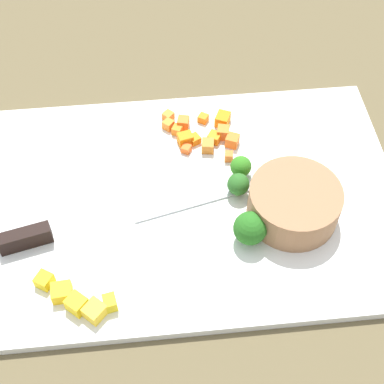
# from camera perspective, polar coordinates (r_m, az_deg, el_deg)

# --- Properties ---
(ground_plane) EXTENTS (4.00, 4.00, 0.00)m
(ground_plane) POSITION_cam_1_polar(r_m,az_deg,el_deg) (0.69, 0.00, -1.09)
(ground_plane) COLOR brown
(cutting_board) EXTENTS (0.51, 0.35, 0.01)m
(cutting_board) POSITION_cam_1_polar(r_m,az_deg,el_deg) (0.69, 0.00, -0.80)
(cutting_board) COLOR white
(cutting_board) RESTS_ON ground_plane
(prep_bowl) EXTENTS (0.11, 0.11, 0.04)m
(prep_bowl) POSITION_cam_1_polar(r_m,az_deg,el_deg) (0.66, 10.35, -1.14)
(prep_bowl) COLOR #986C48
(prep_bowl) RESTS_ON cutting_board
(chef_knife) EXTENTS (0.34, 0.10, 0.02)m
(chef_knife) POSITION_cam_1_polar(r_m,az_deg,el_deg) (0.66, -10.10, -2.97)
(chef_knife) COLOR silver
(chef_knife) RESTS_ON cutting_board
(carrot_dice_0) EXTENTS (0.02, 0.02, 0.02)m
(carrot_dice_0) POSITION_cam_1_polar(r_m,az_deg,el_deg) (0.75, -1.22, 7.02)
(carrot_dice_0) COLOR orange
(carrot_dice_0) RESTS_ON cutting_board
(carrot_dice_1) EXTENTS (0.02, 0.02, 0.01)m
(carrot_dice_1) POSITION_cam_1_polar(r_m,az_deg,el_deg) (0.76, -2.43, 6.87)
(carrot_dice_1) COLOR orange
(carrot_dice_1) RESTS_ON cutting_board
(carrot_dice_2) EXTENTS (0.01, 0.01, 0.01)m
(carrot_dice_2) POSITION_cam_1_polar(r_m,az_deg,el_deg) (0.72, 3.78, 3.65)
(carrot_dice_2) COLOR orange
(carrot_dice_2) RESTS_ON cutting_board
(carrot_dice_3) EXTENTS (0.02, 0.02, 0.01)m
(carrot_dice_3) POSITION_cam_1_polar(r_m,az_deg,el_deg) (0.73, 1.62, 4.73)
(carrot_dice_3) COLOR orange
(carrot_dice_3) RESTS_ON cutting_board
(carrot_dice_4) EXTENTS (0.02, 0.02, 0.01)m
(carrot_dice_4) POSITION_cam_1_polar(r_m,az_deg,el_deg) (0.73, -0.34, 4.44)
(carrot_dice_4) COLOR orange
(carrot_dice_4) RESTS_ON cutting_board
(carrot_dice_5) EXTENTS (0.02, 0.03, 0.02)m
(carrot_dice_5) POSITION_cam_1_polar(r_m,az_deg,el_deg) (0.76, 3.15, 7.40)
(carrot_dice_5) COLOR orange
(carrot_dice_5) RESTS_ON cutting_board
(carrot_dice_6) EXTENTS (0.02, 0.02, 0.01)m
(carrot_dice_6) POSITION_cam_1_polar(r_m,az_deg,el_deg) (0.77, -2.44, 7.76)
(carrot_dice_6) COLOR orange
(carrot_dice_6) RESTS_ON cutting_board
(carrot_dice_7) EXTENTS (0.02, 0.02, 0.02)m
(carrot_dice_7) POSITION_cam_1_polar(r_m,az_deg,el_deg) (0.74, 4.13, 5.25)
(carrot_dice_7) COLOR orange
(carrot_dice_7) RESTS_ON cutting_board
(carrot_dice_8) EXTENTS (0.02, 0.02, 0.01)m
(carrot_dice_8) POSITION_cam_1_polar(r_m,az_deg,el_deg) (0.74, 2.30, 5.57)
(carrot_dice_8) COLOR orange
(carrot_dice_8) RESTS_ON cutting_board
(carrot_dice_9) EXTENTS (0.02, 0.02, 0.02)m
(carrot_dice_9) POSITION_cam_1_polar(r_m,az_deg,el_deg) (0.74, -1.07, 5.41)
(carrot_dice_9) COLOR orange
(carrot_dice_9) RESTS_ON cutting_board
(carrot_dice_10) EXTENTS (0.02, 0.02, 0.01)m
(carrot_dice_10) POSITION_cam_1_polar(r_m,az_deg,el_deg) (0.76, 1.14, 7.52)
(carrot_dice_10) COLOR orange
(carrot_dice_10) RESTS_ON cutting_board
(carrot_dice_11) EXTENTS (0.02, 0.02, 0.02)m
(carrot_dice_11) POSITION_cam_1_polar(r_m,az_deg,el_deg) (0.74, 3.19, 6.08)
(carrot_dice_11) COLOR orange
(carrot_dice_11) RESTS_ON cutting_board
(carrot_dice_12) EXTENTS (0.02, 0.02, 0.01)m
(carrot_dice_12) POSITION_cam_1_polar(r_m,az_deg,el_deg) (0.75, -1.52, 6.33)
(carrot_dice_12) COLOR orange
(carrot_dice_12) RESTS_ON cutting_board
(carrot_dice_13) EXTENTS (0.02, 0.02, 0.01)m
(carrot_dice_13) POSITION_cam_1_polar(r_m,az_deg,el_deg) (0.74, 0.25, 5.39)
(carrot_dice_13) COLOR orange
(carrot_dice_13) RESTS_ON cutting_board
(pepper_dice_0) EXTENTS (0.03, 0.03, 0.02)m
(pepper_dice_0) POSITION_cam_1_polar(r_m,az_deg,el_deg) (0.61, -11.66, -11.13)
(pepper_dice_0) COLOR yellow
(pepper_dice_0) RESTS_ON cutting_board
(pepper_dice_1) EXTENTS (0.02, 0.02, 0.02)m
(pepper_dice_1) POSITION_cam_1_polar(r_m,az_deg,el_deg) (0.64, -14.83, -8.71)
(pepper_dice_1) COLOR yellow
(pepper_dice_1) RESTS_ON cutting_board
(pepper_dice_2) EXTENTS (0.02, 0.02, 0.02)m
(pepper_dice_2) POSITION_cam_1_polar(r_m,az_deg,el_deg) (0.62, -13.14, -9.93)
(pepper_dice_2) COLOR yellow
(pepper_dice_2) RESTS_ON cutting_board
(pepper_dice_3) EXTENTS (0.02, 0.02, 0.02)m
(pepper_dice_3) POSITION_cam_1_polar(r_m,az_deg,el_deg) (0.61, -8.36, -11.11)
(pepper_dice_3) COLOR yellow
(pepper_dice_3) RESTS_ON cutting_board
(pepper_dice_4) EXTENTS (0.03, 0.03, 0.02)m
(pepper_dice_4) POSITION_cam_1_polar(r_m,az_deg,el_deg) (0.61, -9.91, -11.87)
(pepper_dice_4) COLOR yellow
(pepper_dice_4) RESTS_ON cutting_board
(broccoli_floret_0) EXTENTS (0.03, 0.03, 0.03)m
(broccoli_floret_0) POSITION_cam_1_polar(r_m,az_deg,el_deg) (0.70, 5.00, 2.59)
(broccoli_floret_0) COLOR #95C061
(broccoli_floret_0) RESTS_ON cutting_board
(broccoli_floret_1) EXTENTS (0.03, 0.03, 0.03)m
(broccoli_floret_1) POSITION_cam_1_polar(r_m,az_deg,el_deg) (0.67, 4.80, 0.52)
(broccoli_floret_1) COLOR #80C06C
(broccoli_floret_1) RESTS_ON cutting_board
(broccoli_floret_2) EXTENTS (0.04, 0.04, 0.04)m
(broccoli_floret_2) POSITION_cam_1_polar(r_m,az_deg,el_deg) (0.64, 5.95, -3.73)
(broccoli_floret_2) COLOR #97C468
(broccoli_floret_2) RESTS_ON cutting_board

